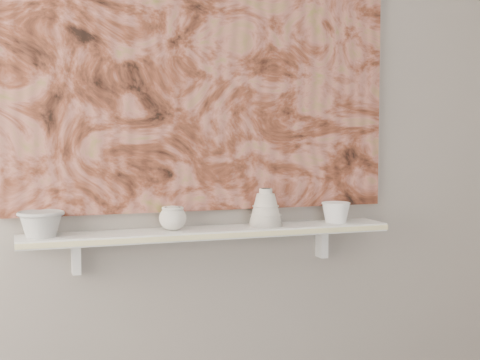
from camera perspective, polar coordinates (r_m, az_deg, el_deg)
name	(u,v)px	position (r m, az deg, el deg)	size (l,w,h in m)	color
wall_back	(204,117)	(2.57, -3.10, 5.43)	(3.60, 3.60, 0.00)	gray
shelf	(211,233)	(2.51, -2.46, -4.50)	(1.40, 0.18, 0.03)	silver
shelf_stripe	(219,236)	(2.42, -1.82, -4.81)	(1.40, 0.01, 0.02)	beige
bracket_left	(76,257)	(2.49, -13.82, -6.42)	(0.03, 0.06, 0.12)	silver
bracket_right	(322,243)	(2.76, 6.99, -5.32)	(0.03, 0.06, 0.12)	silver
painting	(205,66)	(2.57, -3.02, 9.68)	(1.50, 0.03, 1.10)	brown
house_motif	(313,147)	(2.71, 6.27, 2.85)	(0.09, 0.00, 0.08)	black
bowl_grey	(41,224)	(2.40, -16.62, -3.58)	(0.16, 0.16, 0.09)	#9A9A97
cup_cream	(173,218)	(2.46, -5.76, -3.26)	(0.10, 0.10, 0.09)	beige
bell_vessel	(266,207)	(2.57, 2.20, -2.33)	(0.13, 0.13, 0.15)	beige
bowl_white	(336,212)	(2.69, 8.18, -2.73)	(0.11, 0.11, 0.08)	white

